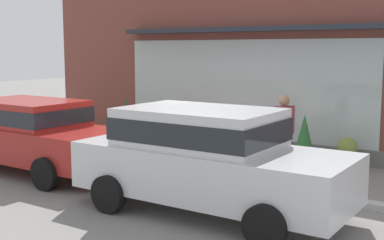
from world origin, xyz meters
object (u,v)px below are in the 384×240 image
(pedestrian_with_handbag, at_px, (283,128))
(potted_plant_near_hydrant, at_px, (347,152))
(potted_plant_by_entrance, at_px, (127,120))
(potted_plant_window_center, at_px, (304,141))
(fire_hydrant, at_px, (249,150))
(parked_car_silver, at_px, (207,155))
(parked_car_red, at_px, (32,131))
(potted_plant_window_left, at_px, (161,129))

(pedestrian_with_handbag, xyz_separation_m, potted_plant_near_hydrant, (0.94, 1.34, -0.61))
(potted_plant_by_entrance, relative_size, potted_plant_window_center, 1.07)
(fire_hydrant, relative_size, pedestrian_with_handbag, 0.51)
(parked_car_silver, distance_m, potted_plant_by_entrance, 6.94)
(potted_plant_by_entrance, bearing_deg, potted_plant_window_center, -1.39)
(potted_plant_by_entrance, xyz_separation_m, potted_plant_near_hydrant, (6.39, 0.12, -0.23))
(fire_hydrant, height_order, potted_plant_window_center, potted_plant_window_center)
(parked_car_red, bearing_deg, fire_hydrant, 34.76)
(fire_hydrant, xyz_separation_m, potted_plant_window_left, (-3.27, 1.07, 0.05))
(fire_hydrant, distance_m, potted_plant_window_center, 1.39)
(fire_hydrant, distance_m, pedestrian_with_handbag, 0.93)
(potted_plant_by_entrance, distance_m, potted_plant_window_left, 1.44)
(fire_hydrant, height_order, potted_plant_near_hydrant, fire_hydrant)
(parked_car_silver, xyz_separation_m, potted_plant_window_left, (-4.08, 4.02, -0.45))
(pedestrian_with_handbag, relative_size, parked_car_silver, 0.37)
(pedestrian_with_handbag, bearing_deg, fire_hydrant, -55.06)
(fire_hydrant, bearing_deg, potted_plant_window_left, 161.91)
(potted_plant_by_entrance, height_order, potted_plant_near_hydrant, potted_plant_by_entrance)
(potted_plant_near_hydrant, bearing_deg, potted_plant_by_entrance, -178.96)
(fire_hydrant, height_order, parked_car_silver, parked_car_silver)
(parked_car_silver, xyz_separation_m, potted_plant_near_hydrant, (0.89, 4.34, -0.57))
(fire_hydrant, bearing_deg, parked_car_silver, -74.73)
(potted_plant_near_hydrant, relative_size, potted_plant_window_center, 0.59)
(parked_car_silver, distance_m, parked_car_red, 4.64)
(parked_car_red, xyz_separation_m, potted_plant_window_left, (0.56, 3.79, -0.38))
(potted_plant_window_left, bearing_deg, parked_car_silver, -44.60)
(pedestrian_with_handbag, bearing_deg, potted_plant_window_left, -72.87)
(fire_hydrant, xyz_separation_m, pedestrian_with_handbag, (0.75, 0.05, 0.55))
(potted_plant_window_left, height_order, potted_plant_window_center, potted_plant_window_center)
(potted_plant_near_hydrant, xyz_separation_m, potted_plant_window_center, (-0.91, -0.25, 0.18))
(fire_hydrant, distance_m, potted_plant_window_left, 3.44)
(parked_car_silver, distance_m, potted_plant_window_center, 4.11)
(parked_car_red, relative_size, potted_plant_by_entrance, 3.47)
(parked_car_silver, distance_m, potted_plant_window_left, 5.75)
(potted_plant_by_entrance, distance_m, potted_plant_window_center, 5.48)
(parked_car_silver, xyz_separation_m, parked_car_red, (-4.64, 0.24, -0.07))
(pedestrian_with_handbag, bearing_deg, potted_plant_near_hydrant, 176.24)
(parked_car_red, xyz_separation_m, potted_plant_by_entrance, (-0.86, 3.99, -0.27))
(fire_hydrant, bearing_deg, parked_car_red, -144.64)
(pedestrian_with_handbag, xyz_separation_m, potted_plant_window_center, (0.03, 1.09, -0.43))
(parked_car_silver, bearing_deg, fire_hydrant, 104.20)
(potted_plant_window_left, relative_size, potted_plant_near_hydrant, 1.32)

